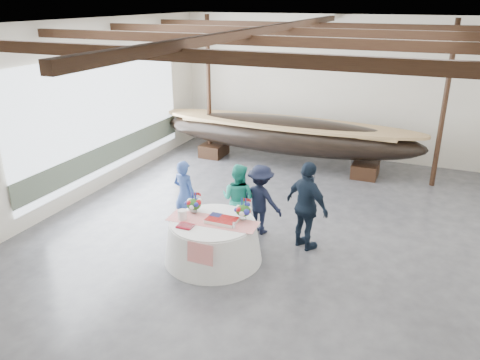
% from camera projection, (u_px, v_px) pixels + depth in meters
% --- Properties ---
extents(floor, '(10.00, 12.00, 0.01)m').
position_uv_depth(floor, '(263.00, 228.00, 10.82)').
color(floor, '#3D3D42').
rests_on(floor, ground).
extents(wall_back, '(10.00, 0.02, 4.50)m').
position_uv_depth(wall_back, '(328.00, 87.00, 15.15)').
color(wall_back, silver).
rests_on(wall_back, ground).
extents(wall_front, '(10.00, 0.02, 4.50)m').
position_uv_depth(wall_front, '(68.00, 279.00, 4.85)').
color(wall_front, silver).
rests_on(wall_front, ground).
extents(wall_left, '(0.02, 12.00, 4.50)m').
position_uv_depth(wall_left, '(79.00, 113.00, 11.80)').
color(wall_left, silver).
rests_on(wall_left, ground).
extents(ceiling, '(10.00, 12.00, 0.01)m').
position_uv_depth(ceiling, '(268.00, 23.00, 9.18)').
color(ceiling, white).
rests_on(ceiling, wall_back).
extents(pavilion_structure, '(9.80, 11.76, 4.50)m').
position_uv_depth(pavilion_structure, '(279.00, 46.00, 10.01)').
color(pavilion_structure, black).
rests_on(pavilion_structure, ground).
extents(open_bay, '(0.03, 7.00, 3.20)m').
position_uv_depth(open_bay, '(108.00, 120.00, 12.80)').
color(open_bay, silver).
rests_on(open_bay, ground).
extents(longboat_display, '(8.32, 1.66, 1.56)m').
position_uv_depth(longboat_display, '(286.00, 135.00, 14.49)').
color(longboat_display, black).
rests_on(longboat_display, ground).
extents(banquet_table, '(1.98, 1.98, 0.85)m').
position_uv_depth(banquet_table, '(213.00, 240.00, 9.39)').
color(banquet_table, silver).
rests_on(banquet_table, ground).
extents(tabletop_items, '(1.86, 0.98, 0.40)m').
position_uv_depth(tabletop_items, '(214.00, 211.00, 9.33)').
color(tabletop_items, red).
rests_on(tabletop_items, banquet_table).
extents(guest_woman_blue, '(0.64, 0.48, 1.61)m').
position_uv_depth(guest_woman_blue, '(185.00, 194.00, 10.61)').
color(guest_woman_blue, navy).
rests_on(guest_woman_blue, ground).
extents(guest_woman_teal, '(0.83, 0.67, 1.62)m').
position_uv_depth(guest_woman_teal, '(238.00, 199.00, 10.34)').
color(guest_woman_teal, teal).
rests_on(guest_woman_teal, ground).
extents(guest_man_left, '(1.14, 0.80, 1.60)m').
position_uv_depth(guest_man_left, '(261.00, 199.00, 10.34)').
color(guest_man_left, black).
rests_on(guest_man_left, ground).
extents(guest_man_right, '(1.21, 0.97, 1.92)m').
position_uv_depth(guest_man_right, '(307.00, 206.00, 9.63)').
color(guest_man_right, black).
rests_on(guest_man_right, ground).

